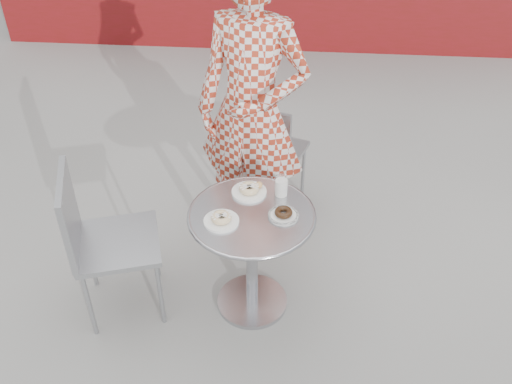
# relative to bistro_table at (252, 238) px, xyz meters

# --- Properties ---
(ground) EXTENTS (60.00, 60.00, 0.00)m
(ground) POSITION_rel_bistro_table_xyz_m (-0.01, 0.01, -0.51)
(ground) COLOR gray
(ground) RESTS_ON ground
(bistro_table) EXTENTS (0.67, 0.67, 0.67)m
(bistro_table) POSITION_rel_bistro_table_xyz_m (0.00, 0.00, 0.00)
(bistro_table) COLOR silver
(bistro_table) RESTS_ON ground
(chair_far) EXTENTS (0.52, 0.52, 0.85)m
(chair_far) POSITION_rel_bistro_table_xyz_m (0.04, 0.94, -0.25)
(chair_far) COLOR #999CA1
(chair_far) RESTS_ON ground
(chair_left) EXTENTS (0.55, 0.55, 0.92)m
(chair_left) POSITION_rel_bistro_table_xyz_m (-0.73, -0.06, -0.23)
(chair_left) COLOR #999CA1
(chair_left) RESTS_ON ground
(seated_person) EXTENTS (0.77, 0.63, 1.84)m
(seated_person) POSITION_rel_bistro_table_xyz_m (-0.05, 0.61, 0.41)
(seated_person) COLOR #A32D19
(seated_person) RESTS_ON ground
(plate_far) EXTENTS (0.19, 0.19, 0.05)m
(plate_far) POSITION_rel_bistro_table_xyz_m (-0.03, 0.18, 0.18)
(plate_far) COLOR white
(plate_far) RESTS_ON bistro_table
(plate_near) EXTENTS (0.18, 0.18, 0.05)m
(plate_near) POSITION_rel_bistro_table_xyz_m (-0.15, -0.07, 0.18)
(plate_near) COLOR white
(plate_near) RESTS_ON bistro_table
(plate_checker) EXTENTS (0.16, 0.16, 0.04)m
(plate_checker) POSITION_rel_bistro_table_xyz_m (0.16, -0.01, 0.18)
(plate_checker) COLOR white
(plate_checker) RESTS_ON bistro_table
(milk_cup) EXTENTS (0.07, 0.07, 0.11)m
(milk_cup) POSITION_rel_bistro_table_xyz_m (0.14, 0.17, 0.22)
(milk_cup) COLOR white
(milk_cup) RESTS_ON bistro_table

